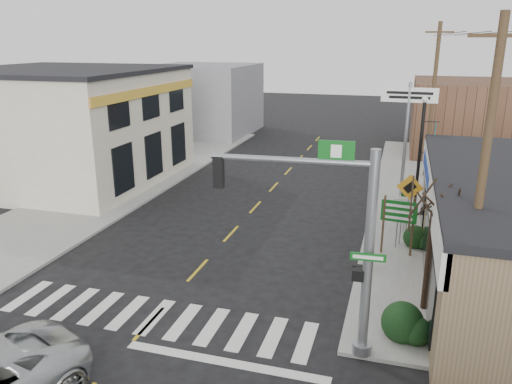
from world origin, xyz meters
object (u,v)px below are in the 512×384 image
(traffic_signal_pole, at_px, (342,231))
(utility_pole_near, at_px, (481,185))
(bare_tree, at_px, (436,193))
(guide_sign, at_px, (399,217))
(utility_pole_far, at_px, (433,100))
(fire_hydrant, at_px, (369,260))
(lamp_post, at_px, (421,148))
(dance_center_sign, at_px, (408,111))

(traffic_signal_pole, relative_size, utility_pole_near, 0.66)
(bare_tree, xyz_separation_m, utility_pole_near, (1.03, -1.43, 0.73))
(guide_sign, distance_m, bare_tree, 4.94)
(guide_sign, xyz_separation_m, utility_pole_far, (1.55, 13.53, 3.28))
(traffic_signal_pole, xyz_separation_m, fire_hydrant, (0.52, 5.64, -3.29))
(guide_sign, xyz_separation_m, lamp_post, (0.84, 5.50, 1.81))
(guide_sign, bearing_deg, fire_hydrant, -113.38)
(dance_center_sign, distance_m, utility_pole_far, 5.13)
(fire_hydrant, xyz_separation_m, utility_pole_far, (2.51, 15.19, 4.58))
(lamp_post, xyz_separation_m, utility_pole_near, (1.19, -11.14, 1.30))
(lamp_post, bearing_deg, guide_sign, -79.31)
(traffic_signal_pole, distance_m, utility_pole_far, 21.09)
(fire_hydrant, bearing_deg, traffic_signal_pole, -95.27)
(bare_tree, bearing_deg, dance_center_sign, 94.11)
(fire_hydrant, bearing_deg, utility_pole_near, -52.96)
(traffic_signal_pole, distance_m, guide_sign, 7.72)
(traffic_signal_pole, bearing_deg, bare_tree, 47.65)
(fire_hydrant, height_order, utility_pole_far, utility_pole_far)
(dance_center_sign, relative_size, utility_pole_far, 0.66)
(guide_sign, distance_m, dance_center_sign, 9.18)
(traffic_signal_pole, height_order, utility_pole_far, utility_pole_far)
(fire_hydrant, height_order, lamp_post, lamp_post)
(dance_center_sign, bearing_deg, utility_pole_near, -79.39)
(utility_pole_near, bearing_deg, traffic_signal_pole, -147.67)
(bare_tree, bearing_deg, traffic_signal_pole, -128.78)
(traffic_signal_pole, height_order, dance_center_sign, dance_center_sign)
(fire_hydrant, distance_m, utility_pole_near, 6.65)
(guide_sign, xyz_separation_m, bare_tree, (1.01, -4.21, 2.38))
(fire_hydrant, relative_size, utility_pole_far, 0.07)
(traffic_signal_pole, xyz_separation_m, utility_pole_far, (3.03, 20.83, 1.28))
(guide_sign, relative_size, fire_hydrant, 3.96)
(traffic_signal_pole, bearing_deg, lamp_post, 76.14)
(fire_hydrant, height_order, bare_tree, bare_tree)
(lamp_post, bearing_deg, traffic_signal_pole, -80.90)
(traffic_signal_pole, distance_m, dance_center_sign, 16.04)
(guide_sign, height_order, dance_center_sign, dance_center_sign)
(utility_pole_near, relative_size, utility_pole_far, 0.97)
(lamp_post, bearing_deg, dance_center_sign, 123.04)
(utility_pole_far, bearing_deg, traffic_signal_pole, -100.83)
(lamp_post, height_order, dance_center_sign, dance_center_sign)
(fire_hydrant, relative_size, dance_center_sign, 0.10)
(bare_tree, bearing_deg, utility_pole_near, -54.32)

